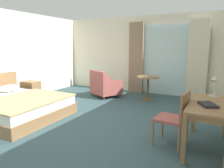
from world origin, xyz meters
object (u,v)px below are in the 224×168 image
(bed, at_px, (13,106))
(armchair_by_window, at_px, (105,86))
(writing_desk, at_px, (209,109))
(nightstand, at_px, (31,90))
(desk_chair, at_px, (176,116))
(desk_lamp, at_px, (214,83))
(closed_book, at_px, (208,105))
(round_cafe_table, at_px, (148,83))

(bed, relative_size, armchair_by_window, 2.07)
(bed, distance_m, writing_desk, 3.99)
(nightstand, bearing_deg, desk_chair, -13.82)
(desk_lamp, relative_size, closed_book, 1.33)
(bed, xyz_separation_m, armchair_by_window, (0.90, 2.59, 0.09))
(armchair_by_window, xyz_separation_m, round_cafe_table, (1.30, 0.25, 0.18))
(closed_book, relative_size, armchair_by_window, 0.29)
(armchair_by_window, bearing_deg, closed_book, -38.09)
(nightstand, height_order, desk_chair, desk_chair)
(desk_lamp, bearing_deg, closed_book, -94.40)
(bed, xyz_separation_m, closed_book, (3.94, 0.21, 0.50))
(writing_desk, relative_size, armchair_by_window, 1.25)
(round_cafe_table, bearing_deg, closed_book, -56.59)
(bed, relative_size, desk_lamp, 5.43)
(bed, height_order, desk_lamp, desk_lamp)
(closed_book, xyz_separation_m, armchair_by_window, (-3.04, 2.39, -0.41))
(nightstand, bearing_deg, armchair_by_window, 34.80)
(bed, bearing_deg, writing_desk, 5.43)
(desk_chair, bearing_deg, closed_book, -5.55)
(writing_desk, xyz_separation_m, desk_chair, (-0.45, -0.13, -0.14))
(desk_lamp, distance_m, armchair_by_window, 3.64)
(desk_chair, xyz_separation_m, armchair_by_window, (-2.61, 2.34, -0.16))
(nightstand, relative_size, round_cafe_table, 0.77)
(bed, bearing_deg, closed_book, 2.99)
(armchair_by_window, bearing_deg, bed, -109.11)
(round_cafe_table, bearing_deg, desk_chair, -63.36)
(armchair_by_window, bearing_deg, writing_desk, -35.95)
(round_cafe_table, bearing_deg, desk_lamp, -49.11)
(desk_chair, bearing_deg, nightstand, 166.18)
(desk_chair, relative_size, round_cafe_table, 1.27)
(nightstand, relative_size, armchair_by_window, 0.52)
(desk_chair, distance_m, armchair_by_window, 3.51)
(bed, bearing_deg, desk_chair, 4.06)
(nightstand, bearing_deg, closed_book, -13.09)
(writing_desk, distance_m, desk_lamp, 0.53)
(bed, relative_size, round_cafe_table, 3.09)
(nightstand, distance_m, desk_chair, 4.55)
(closed_book, bearing_deg, desk_lamp, 58.56)
(desk_chair, height_order, desk_lamp, desk_lamp)
(desk_lamp, bearing_deg, nightstand, 173.58)
(round_cafe_table, bearing_deg, bed, -127.72)
(closed_book, bearing_deg, nightstand, 139.87)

